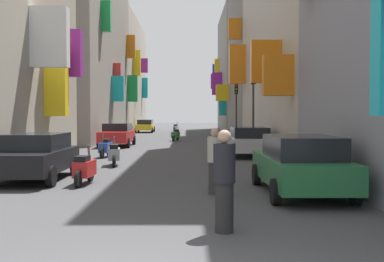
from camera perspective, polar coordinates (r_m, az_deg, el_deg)
ground_plane at (r=34.97m, az=-1.95°, el=-1.23°), size 140.00×140.00×0.00m
building_left_mid_c at (r=39.28m, az=-14.00°, el=14.34°), size 6.96×18.32×20.81m
building_left_far at (r=56.57m, az=-9.58°, el=6.62°), size 7.28×18.41×13.01m
building_right_mid_b at (r=43.10m, az=9.17°, el=10.78°), size 7.29×13.77×17.12m
building_right_far at (r=57.81m, az=6.63°, el=7.18°), size 7.20×15.51×14.31m
parked_car_yellow at (r=51.37m, az=-5.76°, el=0.66°), size 1.94×4.39×1.39m
parked_car_green at (r=12.17m, az=13.13°, el=-3.90°), size 1.98×4.48×1.50m
parked_car_silver at (r=22.51m, az=6.97°, el=-1.20°), size 2.02×4.12×1.41m
parked_car_black at (r=15.18m, az=-18.71°, el=-2.86°), size 2.03×4.06×1.43m
parked_car_red at (r=29.70m, az=-9.11°, el=-0.38°), size 1.93×4.49×1.44m
scooter_white at (r=52.37m, az=-1.96°, el=0.39°), size 0.66×1.80×1.13m
scooter_green at (r=35.14m, az=-2.03°, el=-0.46°), size 0.66×1.86×1.13m
scooter_silver at (r=18.59m, az=-9.50°, el=-2.80°), size 0.57×1.78×1.13m
scooter_blue at (r=22.31m, az=-10.53°, el=-1.99°), size 0.52×1.77×1.13m
scooter_red at (r=13.86m, az=-13.02°, el=-4.50°), size 0.50×1.76×1.13m
scooter_black at (r=35.37m, az=-7.34°, el=-0.46°), size 0.62×1.92×1.13m
pedestrian_crossing at (r=8.08m, az=3.97°, el=-6.13°), size 0.51×0.51×1.77m
pedestrian_near_left at (r=11.88m, az=2.81°, el=-3.71°), size 0.54×0.54×1.69m
traffic_light_near_corner at (r=26.51m, az=7.50°, el=4.22°), size 0.26×0.34×4.46m
traffic_light_far_corner at (r=35.74m, az=5.43°, el=3.52°), size 0.26×0.34×4.29m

